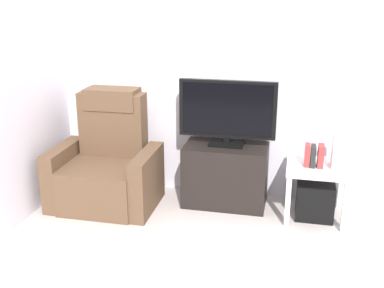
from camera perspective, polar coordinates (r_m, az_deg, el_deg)
The scene contains 11 objects.
ground_plane at distance 3.90m, azimuth 4.14°, elevation -12.53°, with size 6.40×6.40×0.00m, color #BCB2AD.
wall_back at distance 4.52m, azimuth 6.70°, elevation 9.39°, with size 6.40×0.06×2.60m, color silver.
tv_stand at distance 4.54m, azimuth 4.05°, elevation -3.71°, with size 0.78×0.44×0.59m.
television at distance 4.36m, azimuth 4.27°, elevation 3.90°, with size 0.90×0.20×0.61m.
recliner_armchair at distance 4.60m, azimuth -10.18°, elevation -2.59°, with size 0.98×0.78×1.08m.
side_table at distance 4.37m, azimuth 14.82°, elevation -3.50°, with size 0.54×0.54×0.49m.
subwoofer_box at distance 4.47m, azimuth 14.56°, elevation -6.45°, with size 0.33×0.33×0.33m, color black.
book_leftmost at distance 4.29m, azimuth 13.69°, elevation -1.30°, with size 0.05×0.12×0.20m, color red.
book_middle at distance 4.29m, azimuth 14.36°, elevation -1.39°, with size 0.04×0.14×0.19m, color #262626.
book_rightmost at distance 4.29m, azimuth 15.23°, elevation -1.39°, with size 0.05×0.14×0.20m, color red.
game_console at distance 4.32m, azimuth 16.98°, elevation -0.78°, with size 0.07×0.20×0.29m, color white.
Camera 1 is at (0.46, -3.31, 2.00)m, focal length 44.33 mm.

